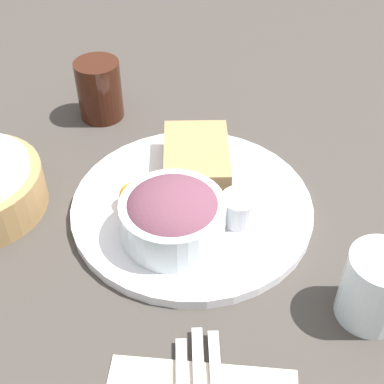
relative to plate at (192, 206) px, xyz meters
name	(u,v)px	position (x,y,z in m)	size (l,w,h in m)	color
ground_plane	(192,210)	(0.00, 0.00, -0.01)	(4.00, 4.00, 0.00)	#3D3833
plate	(192,206)	(0.00, 0.00, 0.00)	(0.34, 0.34, 0.01)	silver
sandwich	(196,159)	(0.07, 0.00, 0.03)	(0.14, 0.11, 0.04)	#A37A4C
salad_bowl	(173,215)	(-0.06, 0.02, 0.04)	(0.14, 0.14, 0.07)	silver
dressing_cup	(239,209)	(-0.03, -0.06, 0.03)	(0.05, 0.05, 0.04)	#B7B7BC
orange_wedge	(133,196)	(-0.01, 0.08, 0.03)	(0.04, 0.04, 0.04)	orange
drink_glass	(99,90)	(0.22, 0.18, 0.04)	(0.07, 0.07, 0.10)	#38190F
water_glass	(375,287)	(-0.15, -0.22, 0.04)	(0.08, 0.08, 0.09)	silver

